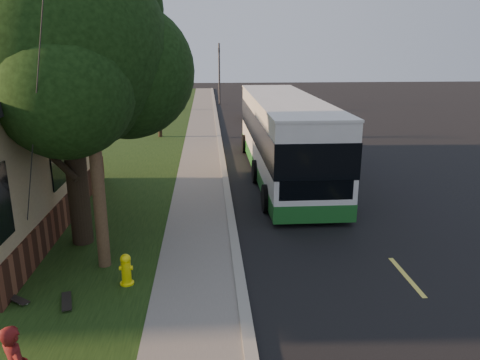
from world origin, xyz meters
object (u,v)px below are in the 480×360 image
bare_tree_near (159,102)px  distant_car (259,109)px  utility_pole (88,78)px  skateboard_main (67,301)px  skateboard_spare (16,299)px  transit_bus (284,135)px  fire_hydrant (126,269)px  leafy_tree (67,52)px  bare_tree_far (179,87)px  traffic_signal (219,70)px

bare_tree_near → distant_car: (6.66, 6.86, -1.41)m
utility_pole → skateboard_main: 4.86m
skateboard_spare → skateboard_main: bearing=-9.1°
transit_bus → distant_car: bearing=87.5°
bare_tree_near → fire_hydrant: bearing=-87.1°
utility_pole → skateboard_spare: 5.03m
utility_pole → leafy_tree: (-0.87, 1.66, 0.54)m
fire_hydrant → transit_bus: bearing=61.1°
fire_hydrant → utility_pole: utility_pole is taller
utility_pole → leafy_tree: size_ratio=1.16×
skateboard_spare → bare_tree_far: bearing=86.6°
utility_pole → distant_car: 25.03m
bare_tree_far → transit_bus: 21.52m
fire_hydrant → transit_bus: 10.59m
fire_hydrant → leafy_tree: bearing=120.7°
skateboard_spare → transit_bus: bearing=53.2°
bare_tree_far → bare_tree_near: bearing=-92.4°
fire_hydrant → bare_tree_near: size_ratio=0.17×
utility_pole → skateboard_main: (-0.43, -1.78, -4.51)m
traffic_signal → utility_pole: bearing=-96.6°
distant_car → leafy_tree: bearing=-105.4°
bare_tree_near → transit_bus: bearing=-55.8°
utility_pole → transit_bus: size_ratio=0.75×
fire_hydrant → skateboard_spare: size_ratio=1.06×
fire_hydrant → distant_car: 25.52m
traffic_signal → distant_car: (2.66, -9.14, -2.42)m
bare_tree_near → transit_bus: bare_tree_near is taller
skateboard_spare → fire_hydrant: bearing=15.1°
leafy_tree → skateboard_spare: bearing=-101.7°
skateboard_spare → distant_car: distant_car is taller
transit_bus → skateboard_main: 11.87m
transit_bus → skateboard_main: transit_bus is taller
bare_tree_near → bare_tree_far: (0.50, 12.00, -0.15)m
distant_car → bare_tree_far: bearing=143.0°
utility_pole → leafy_tree: bearing=117.6°
bare_tree_far → skateboard_main: (-0.74, -30.78, -1.88)m
bare_tree_far → traffic_signal: size_ratio=0.73×
utility_pole → distant_car: size_ratio=2.07×
utility_pole → traffic_signal: (3.81, 33.01, -1.47)m
fire_hydrant → bare_tree_near: bearing=92.9°
utility_pole → bare_tree_far: 29.13m
fire_hydrant → traffic_signal: (3.10, 34.00, 2.73)m
transit_bus → leafy_tree: bearing=-135.5°
bare_tree_near → skateboard_main: bearing=-90.7°
leafy_tree → skateboard_main: (0.43, -3.43, -5.04)m
skateboard_main → skateboard_spare: size_ratio=1.17×
fire_hydrant → leafy_tree: size_ratio=0.09×
skateboard_spare → utility_pole: bearing=46.1°
fire_hydrant → bare_tree_far: (-0.40, 30.00, 1.57)m
utility_pole → skateboard_spare: utility_pole is taller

